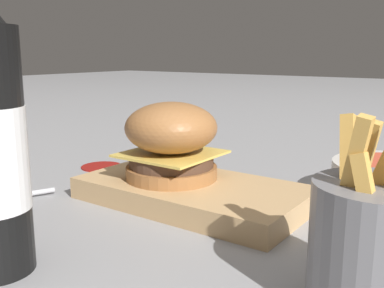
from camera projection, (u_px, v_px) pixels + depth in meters
The scene contains 5 objects.
ground_plane at pixel (226, 211), 0.55m from camera, with size 6.00×6.00×0.00m, color gray.
serving_board at pixel (192, 193), 0.58m from camera, with size 0.29×0.15×0.03m.
burger at pixel (171, 140), 0.58m from camera, with size 0.12×0.12×0.10m.
fries_basket at pixel (375, 245), 0.33m from camera, with size 0.10×0.10×0.15m.
ketchup_puddle at pixel (102, 166), 0.76m from camera, with size 0.07×0.07×0.00m.
Camera 1 is at (0.27, -0.45, 0.19)m, focal length 42.00 mm.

